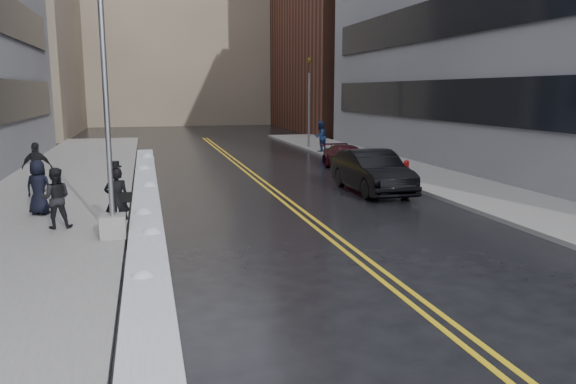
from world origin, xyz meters
TOP-DOWN VIEW (x-y plane):
  - ground at (0.00, 0.00)m, footprint 160.00×160.00m
  - sidewalk_west at (-5.75, 10.00)m, footprint 5.50×50.00m
  - sidewalk_east at (10.00, 10.00)m, footprint 4.00×50.00m
  - lane_line_left at (2.35, 10.00)m, footprint 0.12×50.00m
  - lane_line_right at (2.65, 10.00)m, footprint 0.12×50.00m
  - snow_ridge at (-2.45, 8.00)m, footprint 0.90×30.00m
  - building_far at (2.00, 60.00)m, footprint 36.00×16.00m
  - lamppost at (-3.30, 2.00)m, footprint 0.65×0.65m
  - fire_hydrant at (9.00, 10.00)m, footprint 0.26×0.26m
  - traffic_signal at (8.50, 24.00)m, footprint 0.16×0.20m
  - pedestrian_fedora at (-3.20, 2.62)m, footprint 0.69×0.48m
  - pedestrian_b at (-4.88, 3.44)m, footprint 0.84×0.66m
  - pedestrian_c at (-5.66, 5.45)m, footprint 0.97×0.79m
  - pedestrian_d at (-6.39, 9.58)m, footprint 1.18×0.65m
  - pedestrian_east at (8.37, 20.99)m, footprint 1.18×1.14m
  - car_black at (6.21, 7.29)m, footprint 1.78×5.06m
  - car_maroon at (7.50, 13.58)m, footprint 1.77×4.22m

SIDE VIEW (x-z plane):
  - ground at x=0.00m, z-range 0.00..0.00m
  - lane_line_left at x=2.35m, z-range 0.00..0.01m
  - lane_line_right at x=2.65m, z-range 0.00..0.01m
  - sidewalk_west at x=-5.75m, z-range 0.00..0.15m
  - sidewalk_east at x=10.00m, z-range 0.00..0.15m
  - snow_ridge at x=-2.45m, z-range 0.00..0.34m
  - fire_hydrant at x=9.00m, z-range 0.18..0.91m
  - car_maroon at x=7.50m, z-range 0.00..1.22m
  - car_black at x=6.21m, z-range 0.00..1.67m
  - pedestrian_c at x=-5.66m, z-range 0.15..1.85m
  - pedestrian_b at x=-4.88m, z-range 0.15..1.87m
  - pedestrian_fedora at x=-3.20m, z-range 0.15..1.93m
  - pedestrian_d at x=-6.39m, z-range 0.15..2.06m
  - pedestrian_east at x=8.37m, z-range 0.15..2.07m
  - lamppost at x=-3.30m, z-range -1.28..6.35m
  - traffic_signal at x=8.50m, z-range 0.40..6.40m
  - building_far at x=2.00m, z-range 0.00..22.00m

